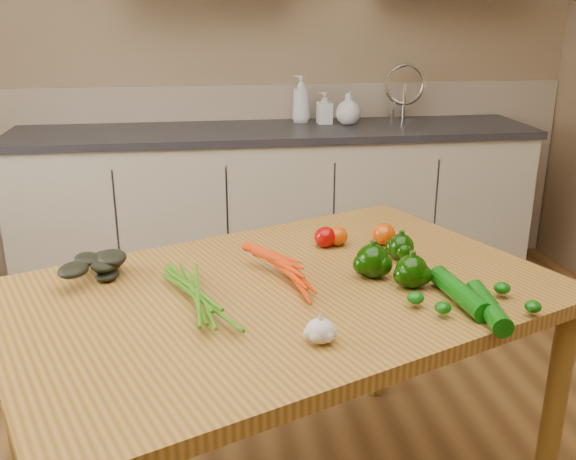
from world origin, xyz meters
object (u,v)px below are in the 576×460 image
Objects in this scene: zucchini_a at (460,293)px; tomato_b at (337,236)px; carrot_bunch at (259,275)px; tomato_a at (325,237)px; pepper_a at (372,261)px; zucchini_b at (488,307)px; pepper_b at (401,247)px; leafy_greens at (97,262)px; tomato_c at (384,234)px; soap_bottle_a at (301,99)px; soap_bottle_c at (348,108)px; soap_bottle_b at (325,108)px; garlic_bulb at (320,331)px; table at (283,317)px; pepper_c at (412,272)px.

tomato_b is at bearing 116.12° from zucchini_a.
tomato_a is at bearing 27.30° from carrot_bunch.
zucchini_b is at bearing -52.21° from pepper_a.
carrot_bunch is 3.46× the size of pepper_b.
zucchini_a is (0.18, -0.20, -0.02)m from pepper_a.
zucchini_b is at bearing -20.56° from leafy_greens.
pepper_a is at bearing -80.30° from tomato_b.
tomato_c reaches higher than tomato_a.
zucchini_b is at bearing -77.92° from tomato_c.
pepper_a is at bearing -6.56° from leafy_greens.
leafy_greens is 0.99m from zucchini_a.
carrot_bunch is at bearing 155.17° from zucchini_b.
tomato_c is (0.88, 0.16, -0.02)m from leafy_greens.
carrot_bunch is 3.59× the size of tomato_c.
zucchini_a is at bearing 45.13° from soap_bottle_a.
pepper_a is at bearing 132.66° from zucchini_a.
pepper_b reaches higher than tomato_a.
soap_bottle_a is at bearing 92.81° from zucchini_b.
soap_bottle_c is 2.10m from zucchini_a.
soap_bottle_b is 2.31× the size of tomato_c.
garlic_bulb is 0.64m from tomato_b.
tomato_a is at bearing 119.49° from zucchini_b.
tomato_c is at bearing -1.77° from tomato_a.
soap_bottle_a reaches higher than soap_bottle_c.
pepper_a is at bearing -71.51° from tomato_a.
garlic_bulb is at bearing -38.50° from leafy_greens.
soap_bottle_c reaches higher than zucchini_a.
table is at bearing -14.55° from leafy_greens.
pepper_b is at bearing 44.18° from pepper_a.
tomato_c is 0.55m from zucchini_b.
soap_bottle_a is at bearing 89.45° from pepper_c.
garlic_bulb is at bearing -138.33° from pepper_c.
zucchini_a is at bearing -63.95° from soap_bottle_c.
soap_bottle_a is 1.76m from tomato_a.
tomato_c is at bearing 10.34° from carrot_bunch.
soap_bottle_b is 1.69m from tomato_c.
table is 2.05m from soap_bottle_b.
zucchini_a is (0.08, -0.45, -0.01)m from tomato_c.
pepper_c reaches higher than zucchini_a.
table is 19.14× the size of pepper_c.
tomato_b is at bearing 110.94° from pepper_c.
soap_bottle_a is 2.28m from zucchini_b.
carrot_bunch is at bearing -78.66° from soap_bottle_c.
garlic_bulb is 0.62m from tomato_a.
soap_bottle_b is 2.04m from carrot_bunch.
pepper_c is at bearing -43.37° from pepper_a.
soap_bottle_a reaches higher than pepper_b.
table is 2.09m from soap_bottle_a.
leafy_greens is (-0.45, 0.12, 0.02)m from carrot_bunch.
leafy_greens is (-1.00, -1.84, -0.14)m from soap_bottle_b.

